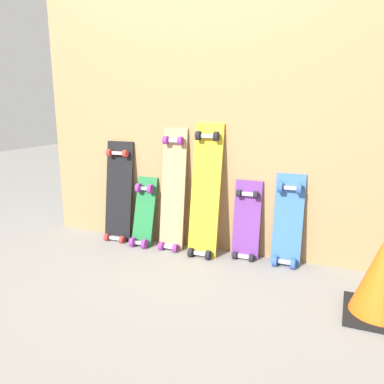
% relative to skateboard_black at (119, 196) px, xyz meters
% --- Properties ---
extents(ground_plane, '(12.00, 12.00, 0.00)m').
position_rel_skateboard_black_xyz_m(ground_plane, '(0.63, 0.02, -0.35)').
color(ground_plane, gray).
extents(plywood_wall_panel, '(2.50, 0.04, 1.85)m').
position_rel_skateboard_black_xyz_m(plywood_wall_panel, '(0.63, 0.09, 0.58)').
color(plywood_wall_panel, tan).
rests_on(plywood_wall_panel, ground).
extents(skateboard_black, '(0.23, 0.18, 0.83)m').
position_rel_skateboard_black_xyz_m(skateboard_black, '(0.00, 0.00, 0.00)').
color(skateboard_black, black).
rests_on(skateboard_black, ground).
extents(skateboard_green, '(0.16, 0.22, 0.57)m').
position_rel_skateboard_black_xyz_m(skateboard_green, '(0.23, -0.03, -0.12)').
color(skateboard_green, '#1E7238').
rests_on(skateboard_green, ground).
extents(skateboard_natural, '(0.18, 0.19, 0.94)m').
position_rel_skateboard_black_xyz_m(skateboard_natural, '(0.47, -0.01, 0.06)').
color(skateboard_natural, tan).
rests_on(skateboard_natural, ground).
extents(skateboard_yellow, '(0.21, 0.23, 0.98)m').
position_rel_skateboard_black_xyz_m(skateboard_yellow, '(0.72, -0.03, 0.08)').
color(skateboard_yellow, gold).
rests_on(skateboard_yellow, ground).
extents(skateboard_purple, '(0.19, 0.14, 0.61)m').
position_rel_skateboard_black_xyz_m(skateboard_purple, '(1.01, 0.02, -0.11)').
color(skateboard_purple, '#6B338C').
rests_on(skateboard_purple, ground).
extents(skateboard_blue, '(0.19, 0.16, 0.66)m').
position_rel_skateboard_black_xyz_m(skateboard_blue, '(1.29, 0.01, -0.07)').
color(skateboard_blue, '#386BAD').
rests_on(skateboard_blue, ground).
extents(traffic_cone, '(0.34, 0.34, 0.44)m').
position_rel_skateboard_black_xyz_m(traffic_cone, '(1.83, -0.47, -0.13)').
color(traffic_cone, black).
rests_on(traffic_cone, ground).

